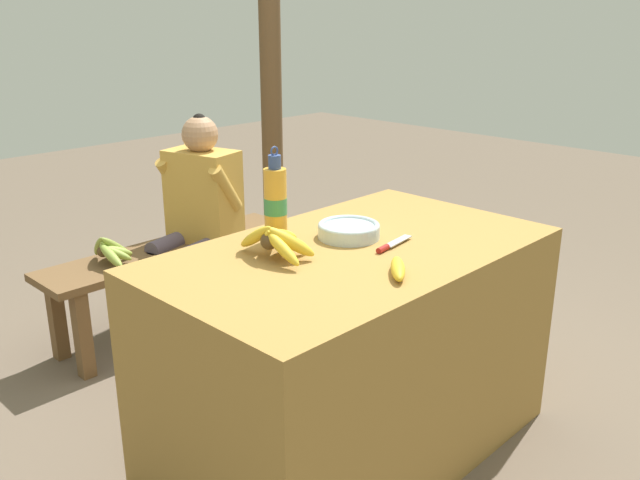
{
  "coord_description": "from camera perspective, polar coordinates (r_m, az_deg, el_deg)",
  "views": [
    {
      "loc": [
        -1.58,
        -1.39,
        1.51
      ],
      "look_at": [
        -0.11,
        0.05,
        0.81
      ],
      "focal_mm": 38.0,
      "sensor_mm": 36.0,
      "label": 1
    }
  ],
  "objects": [
    {
      "name": "loose_banana_front",
      "position": [
        2.01,
        6.58,
        -2.41
      ],
      "size": [
        0.16,
        0.15,
        0.04
      ],
      "rotation": [
        0.0,
        0.0,
        0.72
      ],
      "color": "gold",
      "rests_on": "market_counter"
    },
    {
      "name": "banana_bunch_ripe",
      "position": [
        2.12,
        -3.62,
        0.06
      ],
      "size": [
        0.19,
        0.3,
        0.13
      ],
      "color": "#4C381E",
      "rests_on": "market_counter"
    },
    {
      "name": "seated_vendor",
      "position": [
        3.32,
        -10.28,
        2.69
      ],
      "size": [
        0.45,
        0.42,
        1.05
      ],
      "rotation": [
        0.0,
        0.0,
        3.39
      ],
      "color": "#564C60",
      "rests_on": "ground_plane"
    },
    {
      "name": "knife",
      "position": [
        2.23,
        5.86,
        -0.46
      ],
      "size": [
        0.2,
        0.05,
        0.02
      ],
      "rotation": [
        0.0,
        0.0,
        0.14
      ],
      "color": "#BCBCC1",
      "rests_on": "market_counter"
    },
    {
      "name": "water_bottle",
      "position": [
        2.25,
        -3.77,
        3.06
      ],
      "size": [
        0.08,
        0.08,
        0.33
      ],
      "color": "gold",
      "rests_on": "market_counter"
    },
    {
      "name": "ground_plane",
      "position": [
        2.59,
        2.53,
        -16.87
      ],
      "size": [
        12.0,
        12.0,
        0.0
      ],
      "primitive_type": "plane",
      "color": "brown"
    },
    {
      "name": "wooden_bench",
      "position": [
        3.36,
        -12.24,
        -1.8
      ],
      "size": [
        1.3,
        0.32,
        0.43
      ],
      "color": "brown",
      "rests_on": "ground_plane"
    },
    {
      "name": "support_post_far",
      "position": [
        4.06,
        -4.17,
        13.72
      ],
      "size": [
        0.13,
        0.13,
        2.3
      ],
      "color": "brown",
      "rests_on": "ground_plane"
    },
    {
      "name": "market_counter",
      "position": [
        2.39,
        2.66,
        -9.36
      ],
      "size": [
        1.36,
        0.8,
        0.77
      ],
      "color": "olive",
      "rests_on": "ground_plane"
    },
    {
      "name": "serving_bowl",
      "position": [
        2.32,
        2.44,
        0.87
      ],
      "size": [
        0.21,
        0.21,
        0.05
      ],
      "color": "silver",
      "rests_on": "market_counter"
    },
    {
      "name": "banana_bunch_green",
      "position": [
        3.16,
        -17.28,
        -0.83
      ],
      "size": [
        0.17,
        0.31,
        0.14
      ],
      "color": "#4C381E",
      "rests_on": "wooden_bench"
    }
  ]
}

